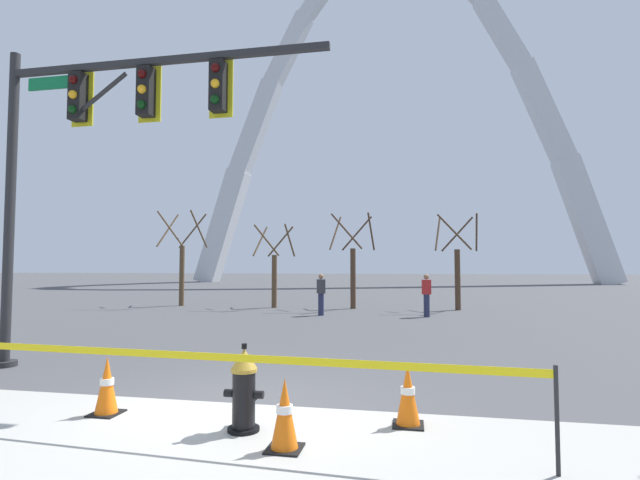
{
  "coord_description": "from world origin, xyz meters",
  "views": [
    {
      "loc": [
        2.25,
        -6.07,
        1.87
      ],
      "look_at": [
        0.11,
        5.0,
        2.5
      ],
      "focal_mm": 26.73,
      "sensor_mm": 36.0,
      "label": 1
    }
  ],
  "objects_px": {
    "monument_arch": "(391,126)",
    "pedestrian_walking_left": "(321,294)",
    "traffic_cone_curb_edge": "(285,415)",
    "pedestrian_standing_center": "(427,295)",
    "traffic_cone_by_hydrant": "(408,395)",
    "traffic_cone_mid_sidewalk": "(107,386)",
    "fire_hydrant": "(244,390)",
    "traffic_signal_gantry": "(93,137)"
  },
  "relations": [
    {
      "from": "traffic_cone_by_hydrant",
      "to": "fire_hydrant",
      "type": "bearing_deg",
      "value": -163.79
    },
    {
      "from": "traffic_cone_curb_edge",
      "to": "pedestrian_walking_left",
      "type": "height_order",
      "value": "pedestrian_walking_left"
    },
    {
      "from": "fire_hydrant",
      "to": "pedestrian_walking_left",
      "type": "xyz_separation_m",
      "value": [
        -1.55,
        12.77,
        0.35
      ]
    },
    {
      "from": "traffic_cone_by_hydrant",
      "to": "monument_arch",
      "type": "height_order",
      "value": "monument_arch"
    },
    {
      "from": "fire_hydrant",
      "to": "traffic_cone_mid_sidewalk",
      "type": "relative_size",
      "value": 1.36
    },
    {
      "from": "traffic_cone_by_hydrant",
      "to": "monument_arch",
      "type": "bearing_deg",
      "value": 92.52
    },
    {
      "from": "fire_hydrant",
      "to": "pedestrian_standing_center",
      "type": "relative_size",
      "value": 0.62
    },
    {
      "from": "traffic_cone_mid_sidewalk",
      "to": "pedestrian_walking_left",
      "type": "height_order",
      "value": "pedestrian_walking_left"
    },
    {
      "from": "fire_hydrant",
      "to": "traffic_signal_gantry",
      "type": "bearing_deg",
      "value": 147.29
    },
    {
      "from": "traffic_signal_gantry",
      "to": "pedestrian_standing_center",
      "type": "bearing_deg",
      "value": 58.96
    },
    {
      "from": "fire_hydrant",
      "to": "monument_arch",
      "type": "height_order",
      "value": "monument_arch"
    },
    {
      "from": "traffic_cone_by_hydrant",
      "to": "pedestrian_walking_left",
      "type": "xyz_separation_m",
      "value": [
        -3.38,
        12.24,
        0.46
      ]
    },
    {
      "from": "traffic_signal_gantry",
      "to": "traffic_cone_mid_sidewalk",
      "type": "bearing_deg",
      "value": -48.78
    },
    {
      "from": "traffic_cone_mid_sidewalk",
      "to": "fire_hydrant",
      "type": "bearing_deg",
      "value": -7.3
    },
    {
      "from": "traffic_signal_gantry",
      "to": "pedestrian_walking_left",
      "type": "distance_m",
      "value": 11.08
    },
    {
      "from": "pedestrian_walking_left",
      "to": "pedestrian_standing_center",
      "type": "xyz_separation_m",
      "value": [
        3.96,
        0.19,
        0.0
      ]
    },
    {
      "from": "traffic_cone_mid_sidewalk",
      "to": "traffic_cone_curb_edge",
      "type": "xyz_separation_m",
      "value": [
        2.52,
        -0.7,
        0.0
      ]
    },
    {
      "from": "monument_arch",
      "to": "pedestrian_walking_left",
      "type": "xyz_separation_m",
      "value": [
        -1.2,
        -37.39,
        -17.5
      ]
    },
    {
      "from": "traffic_cone_mid_sidewalk",
      "to": "pedestrian_walking_left",
      "type": "bearing_deg",
      "value": 88.34
    },
    {
      "from": "monument_arch",
      "to": "pedestrian_walking_left",
      "type": "height_order",
      "value": "monument_arch"
    },
    {
      "from": "traffic_cone_by_hydrant",
      "to": "traffic_cone_curb_edge",
      "type": "distance_m",
      "value": 1.58
    },
    {
      "from": "traffic_cone_curb_edge",
      "to": "pedestrian_standing_center",
      "type": "height_order",
      "value": "pedestrian_standing_center"
    },
    {
      "from": "traffic_signal_gantry",
      "to": "pedestrian_walking_left",
      "type": "relative_size",
      "value": 4.04
    },
    {
      "from": "traffic_cone_curb_edge",
      "to": "pedestrian_walking_left",
      "type": "bearing_deg",
      "value": 99.25
    },
    {
      "from": "traffic_cone_mid_sidewalk",
      "to": "traffic_cone_curb_edge",
      "type": "height_order",
      "value": "same"
    },
    {
      "from": "fire_hydrant",
      "to": "pedestrian_walking_left",
      "type": "distance_m",
      "value": 12.87
    },
    {
      "from": "traffic_cone_mid_sidewalk",
      "to": "pedestrian_walking_left",
      "type": "distance_m",
      "value": 12.54
    },
    {
      "from": "traffic_cone_by_hydrant",
      "to": "pedestrian_standing_center",
      "type": "bearing_deg",
      "value": 87.33
    },
    {
      "from": "traffic_signal_gantry",
      "to": "traffic_cone_curb_edge",
      "type": "bearing_deg",
      "value": -33.3
    },
    {
      "from": "traffic_cone_mid_sidewalk",
      "to": "monument_arch",
      "type": "xyz_separation_m",
      "value": [
        1.56,
        49.91,
        17.96
      ]
    },
    {
      "from": "traffic_cone_curb_edge",
      "to": "monument_arch",
      "type": "distance_m",
      "value": 53.71
    },
    {
      "from": "traffic_cone_curb_edge",
      "to": "pedestrian_standing_center",
      "type": "relative_size",
      "value": 0.46
    },
    {
      "from": "traffic_cone_by_hydrant",
      "to": "traffic_signal_gantry",
      "type": "relative_size",
      "value": 0.11
    },
    {
      "from": "pedestrian_walking_left",
      "to": "traffic_cone_curb_edge",
      "type": "bearing_deg",
      "value": -80.75
    },
    {
      "from": "fire_hydrant",
      "to": "traffic_cone_by_hydrant",
      "type": "distance_m",
      "value": 1.91
    },
    {
      "from": "pedestrian_walking_left",
      "to": "pedestrian_standing_center",
      "type": "bearing_deg",
      "value": 2.79
    },
    {
      "from": "traffic_cone_curb_edge",
      "to": "monument_arch",
      "type": "bearing_deg",
      "value": 91.08
    },
    {
      "from": "traffic_signal_gantry",
      "to": "monument_arch",
      "type": "height_order",
      "value": "monument_arch"
    },
    {
      "from": "monument_arch",
      "to": "traffic_cone_curb_edge",
      "type": "bearing_deg",
      "value": -88.92
    },
    {
      "from": "traffic_cone_by_hydrant",
      "to": "traffic_cone_curb_edge",
      "type": "relative_size",
      "value": 1.0
    },
    {
      "from": "traffic_cone_by_hydrant",
      "to": "traffic_cone_mid_sidewalk",
      "type": "distance_m",
      "value": 3.76
    },
    {
      "from": "traffic_cone_mid_sidewalk",
      "to": "traffic_cone_curb_edge",
      "type": "bearing_deg",
      "value": -15.47
    }
  ]
}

